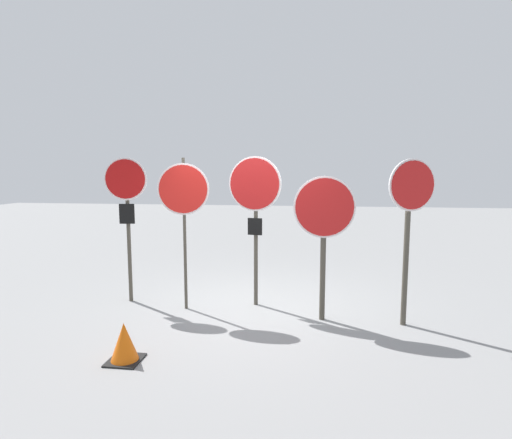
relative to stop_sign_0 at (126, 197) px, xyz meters
name	(u,v)px	position (x,y,z in m)	size (l,w,h in m)	color
ground_plane	(253,310)	(2.18, -0.13, -1.82)	(40.00, 40.00, 0.00)	gray
stop_sign_0	(126,197)	(0.00, 0.00, 0.00)	(0.71, 0.17, 2.48)	#474238
stop_sign_1	(183,197)	(1.08, -0.25, 0.02)	(0.81, 0.18, 2.47)	#474238
stop_sign_2	(255,197)	(2.17, 0.10, 0.02)	(0.88, 0.20, 2.50)	#474238
stop_sign_3	(324,221)	(3.28, -0.46, -0.29)	(0.91, 0.16, 2.19)	#474238
stop_sign_4	(410,208)	(4.48, -0.50, -0.09)	(0.69, 0.32, 2.43)	#474238
traffic_cone_0	(124,342)	(0.90, -2.09, -1.59)	(0.39, 0.39, 0.47)	black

